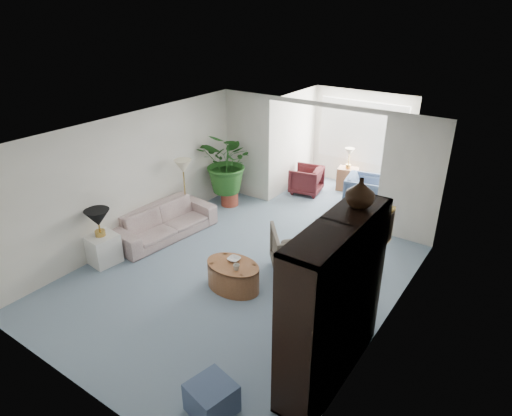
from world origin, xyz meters
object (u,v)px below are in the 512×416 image
Objects in this scene: side_table_dark at (342,260)px; sunroom_chair_maroon at (306,180)px; table_lamp at (98,218)px; cabinet_urn at (360,193)px; entertainment_cabinet at (333,302)px; sunroom_table at (347,179)px; ottoman at (212,398)px; coffee_table at (233,276)px; coffee_bowl at (234,259)px; wingback_chair at (298,250)px; plant_pot at (230,198)px; sunroom_chair_blue at (364,192)px; end_table at (103,249)px; sofa at (165,222)px; framed_picture at (385,232)px; coffee_cup at (236,267)px; floor_lamp at (183,166)px.

side_table_dark is 0.85× the size of sunroom_chair_maroon.
table_lamp is 4.76m from cabinet_urn.
entertainment_cabinet is 3.74× the size of sunroom_table.
ottoman is at bearing -78.13° from sunroom_table.
coffee_bowl is (-0.05, 0.10, 0.25)m from coffee_table.
coffee_bowl is at bearing 1.69° from sunroom_chair_maroon.
wingback_chair is 3.11m from plant_pot.
ottoman is at bearing 175.94° from sunroom_chair_blue.
plant_pot is at bearing 83.96° from end_table.
sunroom_chair_blue is at bearing -128.67° from wingback_chair.
sofa reaches higher than ottoman.
sunroom_table reaches higher than end_table.
framed_picture is 4.63× the size of coffee_cup.
framed_picture is 2.89m from ottoman.
coffee_cup is 1.87m from side_table_dark.
framed_picture reaches higher than side_table_dark.
cabinet_urn is at bearing 98.57° from wingback_chair.
wingback_chair reaches higher than plant_pot.
sunroom_chair_blue is (2.86, 2.85, -0.88)m from floor_lamp.
sunroom_chair_maroon is at bearing 73.52° from table_lamp.
wingback_chair reaches higher than ottoman.
coffee_cup is 4.47m from sunroom_chair_maroon.
floor_lamp is 0.44× the size of sunroom_chair_blue.
table_lamp is 3.38m from plant_pot.
side_table_dark is at bearing 28.67° from end_table.
end_table is at bearing -10.32° from wingback_chair.
cabinet_urn is 0.44× the size of sunroom_chair_blue.
entertainment_cabinet is at bearing -21.64° from coffee_bowl.
wingback_chair is (0.48, 1.14, -0.09)m from coffee_cup.
wingback_chair reaches higher than end_table.
end_table is 1.13× the size of ottoman.
wingback_chair reaches higher than sofa.
cabinet_urn is 6.07m from sunroom_table.
framed_picture is 0.77m from cabinet_urn.
sunroom_chair_blue is 1.06m from sunroom_table.
cabinet_urn is 0.49× the size of sunroom_chair_maroon.
cabinet_urn is at bearing -95.09° from sofa.
framed_picture is 0.80× the size of side_table_dark.
sunroom_chair_blue reaches higher than coffee_table.
coffee_bowl is at bearing -50.85° from plant_pot.
wingback_chair is 3.19m from sunroom_chair_blue.
table_lamp is 0.91× the size of ottoman.
cabinet_urn is at bearing -9.35° from coffee_bowl.
floor_lamp is 3.28m from sunroom_chair_maroon.
coffee_table is 2.45m from ottoman.
coffee_table is 1.96× the size of ottoman.
framed_picture is 0.53× the size of coffee_table.
ottoman is at bearing -60.41° from coffee_cup.
end_table reaches higher than coffee_table.
side_table_dark is at bearing 115.98° from cabinet_urn.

